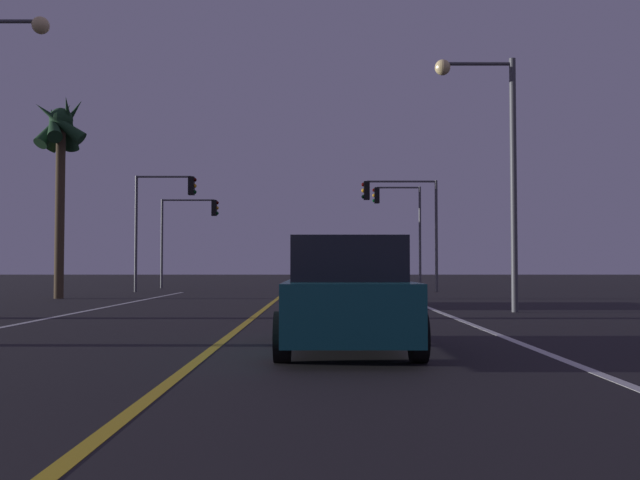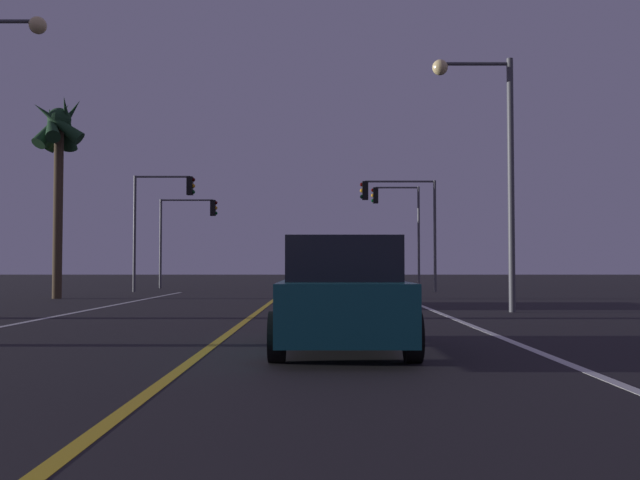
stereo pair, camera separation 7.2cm
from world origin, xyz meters
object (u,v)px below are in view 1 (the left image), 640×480
object	(u,v)px
traffic_light_far_right	(398,213)
palm_tree_left_far	(60,138)
street_lamp_right_far	(493,147)
traffic_light_near_left	(164,206)
car_ahead_far	(335,280)
car_lead_same_lane	(346,296)
traffic_light_near_right	(400,208)
traffic_light_far_left	(190,222)

from	to	relation	value
traffic_light_far_right	palm_tree_left_far	size ratio (longest dim) A/B	0.72
traffic_light_far_right	street_lamp_right_far	size ratio (longest dim) A/B	0.82
traffic_light_near_left	palm_tree_left_far	bearing A→B (deg)	-111.07
traffic_light_far_right	palm_tree_left_far	bearing A→B (deg)	39.82
car_ahead_far	car_lead_same_lane	xyz separation A→B (m)	(-0.10, -11.53, 0.00)
palm_tree_left_far	traffic_light_far_right	bearing A→B (deg)	39.82
car_ahead_far	traffic_light_near_left	bearing A→B (deg)	34.99
traffic_light_near_right	traffic_light_far_left	size ratio (longest dim) A/B	1.08
traffic_light_near_right	palm_tree_left_far	size ratio (longest dim) A/B	0.68
car_lead_same_lane	traffic_light_far_left	xyz separation A→B (m)	(-7.81, 28.63, 2.97)
traffic_light_near_right	palm_tree_left_far	xyz separation A→B (m)	(-14.13, -6.72, 2.22)
car_lead_same_lane	street_lamp_right_far	world-z (taller)	street_lamp_right_far
palm_tree_left_far	traffic_light_near_left	bearing A→B (deg)	68.93
car_ahead_far	traffic_light_far_left	world-z (taller)	traffic_light_far_left
car_lead_same_lane	traffic_light_near_right	world-z (taller)	traffic_light_near_right
traffic_light_near_right	car_ahead_far	bearing A→B (deg)	73.55
car_lead_same_lane	traffic_light_near_left	xyz separation A→B (m)	(-8.02, 23.13, 3.38)
car_lead_same_lane	car_ahead_far	bearing A→B (deg)	-0.48
car_lead_same_lane	traffic_light_far_right	distance (m)	29.11
traffic_light_near_right	palm_tree_left_far	bearing A→B (deg)	25.42
palm_tree_left_far	car_lead_same_lane	bearing A→B (deg)	-57.11
street_lamp_right_far	traffic_light_near_right	bearing A→B (deg)	-86.42
car_lead_same_lane	palm_tree_left_far	distance (m)	20.30
traffic_light_far_left	traffic_light_near_left	bearing A→B (deg)	-92.26
car_ahead_far	traffic_light_near_left	distance (m)	14.56
car_lead_same_lane	palm_tree_left_far	size ratio (longest dim) A/B	0.54
traffic_light_near_right	traffic_light_near_left	distance (m)	11.54
traffic_light_far_right	palm_tree_left_far	world-z (taller)	palm_tree_left_far
car_lead_same_lane	street_lamp_right_far	xyz separation A→B (m)	(4.43, 8.61, 3.76)
traffic_light_near_left	car_lead_same_lane	bearing A→B (deg)	-70.87
car_lead_same_lane	traffic_light_near_left	distance (m)	24.71
car_lead_same_lane	street_lamp_right_far	distance (m)	10.39
traffic_light_near_right	street_lamp_right_far	distance (m)	14.55
car_ahead_far	traffic_light_far_left	xyz separation A→B (m)	(-7.90, 17.10, 2.97)
car_ahead_far	traffic_light_far_right	distance (m)	17.88
car_ahead_far	traffic_light_far_left	distance (m)	19.07
car_ahead_far	traffic_light_near_right	distance (m)	12.53
traffic_light_near_left	street_lamp_right_far	distance (m)	19.13
car_lead_same_lane	traffic_light_far_left	bearing A→B (deg)	15.25
traffic_light_far_left	palm_tree_left_far	bearing A→B (deg)	-102.93
car_ahead_far	palm_tree_left_far	size ratio (longest dim) A/B	0.54
traffic_light_near_right	traffic_light_far_left	xyz separation A→B (m)	(-11.33, 5.50, -0.29)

